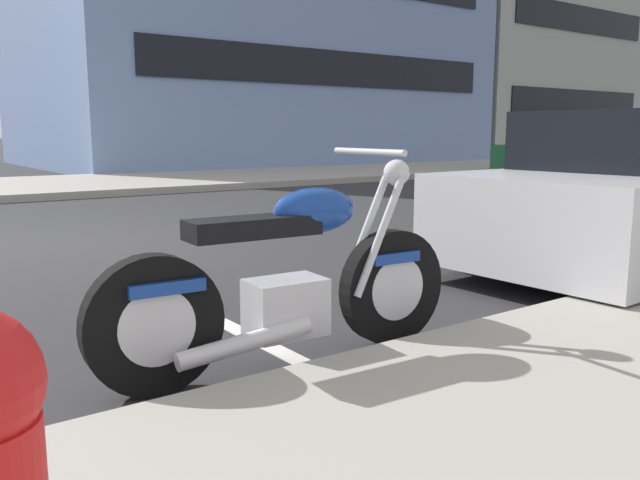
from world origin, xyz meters
The scene contains 7 objects.
ground_plane centered at (0.00, 0.00, 0.00)m, with size 260.00×260.00×0.00m, color #28282B.
sidewalk_far_curb centered at (12.00, 7.37, 0.07)m, with size 120.00×5.00×0.14m, color gray.
parking_stall_stripe centered at (0.00, -4.27, 0.00)m, with size 0.12×2.20×0.01m, color silver.
parked_motorcycle centered at (-0.07, -4.65, 0.44)m, with size 2.08×0.62×1.13m.
car_opposite_curb centered at (15.58, 4.22, 0.67)m, with size 4.45×1.94×1.40m.
townhouse_corner_block centered at (24.48, 14.84, 5.68)m, with size 10.82×10.40×11.35m.
townhouse_mid_block centered at (36.08, 14.54, 4.70)m, with size 10.33×9.82×9.39m.
Camera 1 is at (-1.87, -7.42, 1.22)m, focal length 36.57 mm.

